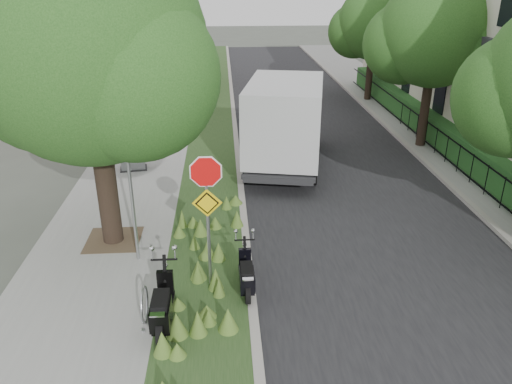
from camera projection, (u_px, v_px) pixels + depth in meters
ground at (274, 301)px, 10.94m from camera, size 120.00×120.00×0.00m
sidewalk_near at (143, 152)px, 19.78m from camera, size 3.50×60.00×0.12m
verge at (212, 151)px, 19.94m from camera, size 2.00×60.00×0.12m
kerb_near at (237, 150)px, 20.00m from camera, size 0.20×60.00×0.13m
road at (323, 149)px, 20.24m from camera, size 7.00×60.00×0.01m
kerb_far at (408, 146)px, 20.43m from camera, size 0.20×60.00×0.13m
footpath_far at (448, 145)px, 20.53m from camera, size 3.20×60.00×0.12m
street_tree_main at (87, 59)px, 11.35m from camera, size 6.21×5.54×7.66m
bare_post at (130, 184)px, 11.53m from camera, size 0.08×0.08×4.00m
bike_hoop at (144, 305)px, 10.03m from camera, size 0.06×0.78×0.77m
sign_assembly at (207, 196)px, 10.44m from camera, size 0.94×0.08×3.22m
fence_far at (426, 132)px, 20.23m from camera, size 0.04×24.00×1.00m
hedge_far at (443, 131)px, 20.27m from camera, size 1.00×24.00×1.10m
brick_building at (73, 17)px, 28.72m from camera, size 9.40×10.40×8.30m
far_tree_b at (433, 37)px, 18.75m from camera, size 4.83×4.31×6.56m
far_tree_c at (372, 27)px, 26.21m from camera, size 4.37×3.89×5.93m
scooter_near at (163, 312)px, 9.74m from camera, size 0.38×1.84×0.88m
scooter_far at (247, 278)px, 10.91m from camera, size 0.33×1.55×0.74m
box_truck at (286, 119)px, 17.87m from camera, size 3.50×6.41×2.75m
utility_cabinet at (132, 153)px, 17.71m from camera, size 1.01×0.75×1.24m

